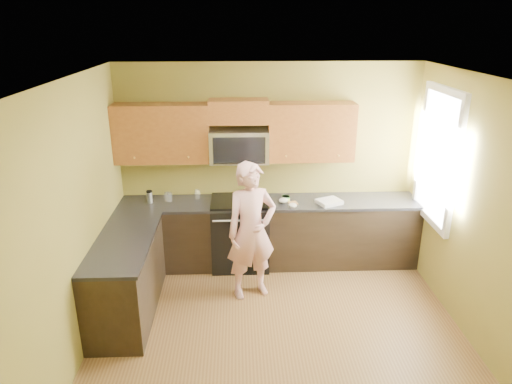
{
  "coord_description": "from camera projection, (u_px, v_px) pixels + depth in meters",
  "views": [
    {
      "loc": [
        -0.42,
        -4.08,
        3.2
      ],
      "look_at": [
        -0.2,
        1.3,
        1.2
      ],
      "focal_mm": 32.75,
      "sensor_mm": 36.0,
      "label": 1
    }
  ],
  "objects": [
    {
      "name": "upper_cab_left",
      "position": [
        164.0,
        161.0,
        6.11
      ],
      "size": [
        1.22,
        0.33,
        0.75
      ],
      "primitive_type": null,
      "color": "brown",
      "rests_on": "wall_back"
    },
    {
      "name": "frying_pan",
      "position": [
        247.0,
        205.0,
        6.02
      ],
      "size": [
        0.25,
        0.44,
        0.06
      ],
      "primitive_type": null,
      "rotation": [
        0.0,
        0.0,
        -0.0
      ],
      "color": "black",
      "rests_on": "stove"
    },
    {
      "name": "floor",
      "position": [
        280.0,
        340.0,
        4.96
      ],
      "size": [
        4.0,
        4.0,
        0.0
      ],
      "primitive_type": "plane",
      "color": "brown",
      "rests_on": "ground"
    },
    {
      "name": "travel_mug",
      "position": [
        150.0,
        203.0,
        6.17
      ],
      "size": [
        0.1,
        0.1,
        0.17
      ],
      "primitive_type": null,
      "rotation": [
        0.0,
        0.0,
        0.37
      ],
      "color": "silver",
      "rests_on": "countertop_back"
    },
    {
      "name": "wall_front",
      "position": [
        316.0,
        371.0,
        2.61
      ],
      "size": [
        4.0,
        0.0,
        4.0
      ],
      "primitive_type": "plane",
      "rotation": [
        -1.57,
        0.0,
        0.0
      ],
      "color": "olive",
      "rests_on": "ground"
    },
    {
      "name": "napkin_b",
      "position": [
        283.0,
        200.0,
        6.16
      ],
      "size": [
        0.14,
        0.15,
        0.07
      ],
      "primitive_type": "ellipsoid",
      "rotation": [
        0.0,
        0.0,
        0.16
      ],
      "color": "silver",
      "rests_on": "countertop_back"
    },
    {
      "name": "glass_b",
      "position": [
        197.0,
        194.0,
        6.3
      ],
      "size": [
        0.08,
        0.08,
        0.12
      ],
      "primitive_type": "cylinder",
      "rotation": [
        0.0,
        0.0,
        0.17
      ],
      "color": "silver",
      "rests_on": "countertop_back"
    },
    {
      "name": "toast_slice",
      "position": [
        293.0,
        203.0,
        6.14
      ],
      "size": [
        0.13,
        0.13,
        0.01
      ],
      "primitive_type": "cube",
      "rotation": [
        0.0,
        0.0,
        0.24
      ],
      "color": "#B27F47",
      "rests_on": "countertop_back"
    },
    {
      "name": "napkin_a",
      "position": [
        292.0,
        205.0,
        6.0
      ],
      "size": [
        0.12,
        0.13,
        0.06
      ],
      "primitive_type": "ellipsoid",
      "rotation": [
        0.0,
        0.0,
        -0.1
      ],
      "color": "silver",
      "rests_on": "countertop_back"
    },
    {
      "name": "upper_cab_right",
      "position": [
        310.0,
        160.0,
        6.19
      ],
      "size": [
        1.12,
        0.33,
        0.75
      ],
      "primitive_type": null,
      "color": "brown",
      "rests_on": "wall_back"
    },
    {
      "name": "glass_c",
      "position": [
        167.0,
        197.0,
        6.21
      ],
      "size": [
        0.08,
        0.08,
        0.12
      ],
      "primitive_type": "cylinder",
      "rotation": [
        0.0,
        0.0,
        -0.14
      ],
      "color": "silver",
      "rests_on": "countertop_back"
    },
    {
      "name": "upper_cab_over_mw",
      "position": [
        239.0,
        111.0,
        5.93
      ],
      "size": [
        0.76,
        0.33,
        0.3
      ],
      "primitive_type": "cube",
      "color": "brown",
      "rests_on": "wall_back"
    },
    {
      "name": "cabinet_back_run",
      "position": [
        269.0,
        234.0,
        6.39
      ],
      "size": [
        4.0,
        0.6,
        0.88
      ],
      "primitive_type": "cube",
      "color": "black",
      "rests_on": "floor"
    },
    {
      "name": "ceiling",
      "position": [
        285.0,
        81.0,
        4.02
      ],
      "size": [
        4.0,
        4.0,
        0.0
      ],
      "primitive_type": "plane",
      "rotation": [
        3.14,
        0.0,
        0.0
      ],
      "color": "white",
      "rests_on": "ground"
    },
    {
      "name": "cabinet_left_run",
      "position": [
        127.0,
        278.0,
        5.3
      ],
      "size": [
        0.6,
        1.6,
        0.88
      ],
      "primitive_type": "cube",
      "color": "black",
      "rests_on": "floor"
    },
    {
      "name": "dish_towel",
      "position": [
        329.0,
        202.0,
        6.13
      ],
      "size": [
        0.37,
        0.34,
        0.05
      ],
      "primitive_type": "cube",
      "rotation": [
        0.0,
        0.0,
        0.43
      ],
      "color": "white",
      "rests_on": "countertop_back"
    },
    {
      "name": "wall_back",
      "position": [
        269.0,
        164.0,
        6.36
      ],
      "size": [
        4.0,
        0.0,
        4.0
      ],
      "primitive_type": "plane",
      "rotation": [
        1.57,
        0.0,
        0.0
      ],
      "color": "olive",
      "rests_on": "ground"
    },
    {
      "name": "wall_left",
      "position": [
        72.0,
        228.0,
        4.41
      ],
      "size": [
        0.0,
        4.0,
        4.0
      ],
      "primitive_type": "plane",
      "rotation": [
        1.57,
        0.0,
        1.57
      ],
      "color": "olive",
      "rests_on": "ground"
    },
    {
      "name": "window",
      "position": [
        438.0,
        157.0,
        5.58
      ],
      "size": [
        0.06,
        1.06,
        1.66
      ],
      "primitive_type": null,
      "color": "white",
      "rests_on": "wall_right"
    },
    {
      "name": "countertop_left",
      "position": [
        124.0,
        242.0,
        5.14
      ],
      "size": [
        0.62,
        1.6,
        0.04
      ],
      "primitive_type": "cube",
      "color": "black",
      "rests_on": "cabinet_left_run"
    },
    {
      "name": "microwave",
      "position": [
        239.0,
        161.0,
        6.12
      ],
      "size": [
        0.76,
        0.4,
        0.42
      ],
      "primitive_type": null,
      "color": "silver",
      "rests_on": "wall_back"
    },
    {
      "name": "wall_right",
      "position": [
        486.0,
        221.0,
        4.56
      ],
      "size": [
        0.0,
        4.0,
        4.0
      ],
      "primitive_type": "plane",
      "rotation": [
        1.57,
        0.0,
        -1.57
      ],
      "color": "olive",
      "rests_on": "ground"
    },
    {
      "name": "stove",
      "position": [
        240.0,
        233.0,
        6.34
      ],
      "size": [
        0.76,
        0.65,
        0.95
      ],
      "primitive_type": null,
      "color": "black",
      "rests_on": "floor"
    },
    {
      "name": "butter_tub",
      "position": [
        286.0,
        201.0,
        6.24
      ],
      "size": [
        0.14,
        0.14,
        0.08
      ],
      "primitive_type": null,
      "rotation": [
        0.0,
        0.0,
        0.33
      ],
      "color": "#F9F341",
      "rests_on": "countertop_back"
    },
    {
      "name": "countertop_back",
      "position": [
        270.0,
        203.0,
        6.22
      ],
      "size": [
        4.0,
        0.62,
        0.04
      ],
      "primitive_type": "cube",
      "color": "black",
      "rests_on": "cabinet_back_run"
    },
    {
      "name": "woman",
      "position": [
        251.0,
        231.0,
        5.52
      ],
      "size": [
        0.72,
        0.59,
        1.69
      ],
      "primitive_type": "imported",
      "rotation": [
        0.0,
        0.0,
        0.34
      ],
      "color": "#EC7676",
      "rests_on": "floor"
    },
    {
      "name": "glass_a",
      "position": [
        170.0,
        197.0,
        6.21
      ],
      "size": [
        0.07,
        0.07,
        0.12
      ],
      "primitive_type": "cylinder",
      "rotation": [
        0.0,
        0.0,
        -0.0
      ],
      "color": "silver",
      "rests_on": "countertop_back"
    }
  ]
}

